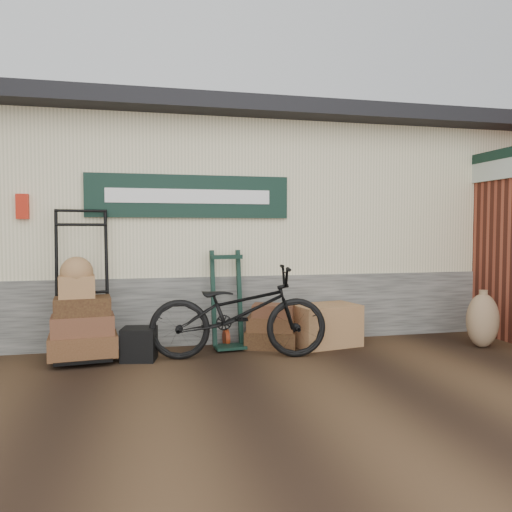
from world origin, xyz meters
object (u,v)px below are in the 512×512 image
(porter_trolley, at_px, (82,282))
(green_barrow, at_px, (227,300))
(bicycle, at_px, (238,307))
(wicker_hamper, at_px, (326,325))
(black_trunk, at_px, (139,344))
(suitcase_stack, at_px, (271,326))

(porter_trolley, distance_m, green_barrow, 1.78)
(porter_trolley, height_order, bicycle, porter_trolley)
(porter_trolley, bearing_deg, wicker_hamper, -6.28)
(green_barrow, height_order, wicker_hamper, green_barrow)
(wicker_hamper, bearing_deg, black_trunk, -174.49)
(wicker_hamper, bearing_deg, suitcase_stack, 177.42)
(suitcase_stack, distance_m, bicycle, 0.73)
(wicker_hamper, relative_size, black_trunk, 2.16)
(black_trunk, xyz_separation_m, bicycle, (1.15, -0.15, 0.42))
(porter_trolley, xyz_separation_m, black_trunk, (0.64, -0.23, -0.71))
(black_trunk, bearing_deg, porter_trolley, 160.52)
(green_barrow, distance_m, suitcase_stack, 0.66)
(suitcase_stack, relative_size, wicker_hamper, 0.78)
(porter_trolley, height_order, suitcase_stack, porter_trolley)
(green_barrow, distance_m, wicker_hamper, 1.34)
(wicker_hamper, distance_m, bicycle, 1.34)
(wicker_hamper, xyz_separation_m, bicycle, (-1.24, -0.38, 0.34))
(green_barrow, bearing_deg, porter_trolley, -179.85)
(suitcase_stack, bearing_deg, green_barrow, 168.66)
(wicker_hamper, bearing_deg, bicycle, -163.04)
(wicker_hamper, height_order, bicycle, bicycle)
(porter_trolley, distance_m, suitcase_stack, 2.38)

